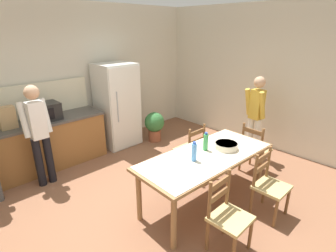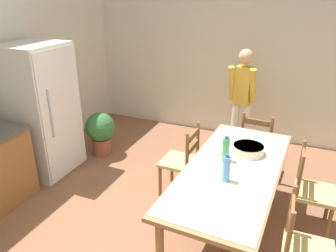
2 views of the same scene
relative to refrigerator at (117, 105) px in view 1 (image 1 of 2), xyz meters
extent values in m
plane|color=brown|center=(-1.00, -2.19, -0.87)|extent=(8.32, 8.32, 0.00)
cube|color=beige|center=(-1.00, 0.47, 0.58)|extent=(6.52, 0.12, 2.90)
cube|color=beige|center=(2.26, -2.19, 0.58)|extent=(0.12, 5.20, 2.90)
cube|color=brown|center=(-1.91, 0.04, -0.44)|extent=(2.82, 0.62, 0.86)
cube|color=#4C4742|center=(-1.91, 0.04, 0.00)|extent=(2.86, 0.66, 0.04)
cube|color=beige|center=(-1.91, 0.35, 0.32)|extent=(2.82, 0.03, 0.60)
cube|color=silver|center=(0.00, 0.01, 0.00)|extent=(0.76, 0.68, 1.75)
cube|color=silver|center=(0.00, -0.34, 0.00)|extent=(0.73, 0.02, 1.68)
cylinder|color=#A5AAB2|center=(-0.23, -0.36, 0.09)|extent=(0.02, 0.02, 0.61)
cube|color=black|center=(-1.47, 0.02, 0.17)|extent=(0.50, 0.38, 0.30)
cube|color=black|center=(-1.52, -0.17, 0.17)|extent=(0.30, 0.01, 0.19)
cube|color=tan|center=(-2.04, 0.01, 0.20)|extent=(0.24, 0.16, 0.36)
cylinder|color=olive|center=(-1.24, -2.93, -0.51)|extent=(0.07, 0.07, 0.73)
cylinder|color=olive|center=(0.60, -3.00, -0.51)|extent=(0.07, 0.07, 0.73)
cylinder|color=olive|center=(-1.22, -2.26, -0.51)|extent=(0.07, 0.07, 0.73)
cylinder|color=olive|center=(0.62, -2.33, -0.51)|extent=(0.07, 0.07, 0.73)
cube|color=olive|center=(-0.31, -2.63, -0.12)|extent=(2.07, 0.94, 0.04)
cube|color=beige|center=(-0.31, -2.63, -0.10)|extent=(1.99, 0.90, 0.01)
cylinder|color=#4C8ED6|center=(-0.57, -2.62, 0.02)|extent=(0.07, 0.07, 0.24)
cylinder|color=#2D51B2|center=(-0.57, -2.62, 0.16)|extent=(0.04, 0.04, 0.03)
cylinder|color=green|center=(-0.20, -2.53, 0.02)|extent=(0.07, 0.07, 0.24)
cylinder|color=#2D51B2|center=(-0.20, -2.53, 0.16)|extent=(0.04, 0.04, 0.03)
cylinder|color=beige|center=(0.04, -2.71, -0.05)|extent=(0.32, 0.32, 0.09)
cylinder|color=beige|center=(0.04, -2.71, -0.02)|extent=(0.31, 0.31, 0.02)
cylinder|color=brown|center=(1.20, -2.87, -0.67)|extent=(0.04, 0.04, 0.41)
cylinder|color=brown|center=(1.22, -2.51, -0.67)|extent=(0.04, 0.04, 0.41)
cylinder|color=brown|center=(0.86, -2.85, -0.67)|extent=(0.04, 0.04, 0.41)
cylinder|color=brown|center=(0.88, -2.49, -0.67)|extent=(0.04, 0.04, 0.41)
cube|color=tan|center=(1.04, -2.68, -0.44)|extent=(0.42, 0.44, 0.04)
cylinder|color=brown|center=(0.86, -2.85, -0.19)|extent=(0.04, 0.04, 0.46)
cylinder|color=brown|center=(0.88, -2.49, -0.19)|extent=(0.04, 0.04, 0.46)
cube|color=brown|center=(0.87, -2.67, -0.07)|extent=(0.04, 0.36, 0.07)
cube|color=brown|center=(0.87, -2.67, -0.22)|extent=(0.04, 0.36, 0.07)
cylinder|color=brown|center=(-0.97, -3.55, -0.67)|extent=(0.04, 0.04, 0.41)
cylinder|color=brown|center=(-0.61, -3.54, -0.67)|extent=(0.04, 0.04, 0.41)
cylinder|color=brown|center=(-0.98, -3.21, -0.67)|extent=(0.04, 0.04, 0.41)
cylinder|color=brown|center=(-0.62, -3.20, -0.67)|extent=(0.04, 0.04, 0.41)
cube|color=tan|center=(-0.80, -3.37, -0.44)|extent=(0.43, 0.41, 0.04)
cylinder|color=brown|center=(-0.98, -3.21, -0.19)|extent=(0.04, 0.04, 0.46)
cylinder|color=brown|center=(-0.62, -3.20, -0.19)|extent=(0.04, 0.04, 0.46)
cube|color=brown|center=(-0.80, -3.20, -0.07)|extent=(0.36, 0.03, 0.07)
cube|color=brown|center=(-0.80, -3.20, -0.22)|extent=(0.36, 0.03, 0.07)
cylinder|color=brown|center=(0.36, -1.72, -0.67)|extent=(0.04, 0.04, 0.41)
cylinder|color=brown|center=(0.00, -1.71, -0.67)|extent=(0.04, 0.04, 0.41)
cylinder|color=brown|center=(0.35, -2.06, -0.67)|extent=(0.04, 0.04, 0.41)
cylinder|color=brown|center=(-0.01, -2.05, -0.67)|extent=(0.04, 0.04, 0.41)
cube|color=tan|center=(0.18, -1.89, -0.44)|extent=(0.43, 0.41, 0.04)
cylinder|color=brown|center=(0.35, -2.06, -0.19)|extent=(0.04, 0.04, 0.46)
cylinder|color=brown|center=(-0.01, -2.05, -0.19)|extent=(0.04, 0.04, 0.46)
cube|color=brown|center=(0.17, -2.05, -0.07)|extent=(0.36, 0.03, 0.07)
cube|color=brown|center=(0.17, -2.05, -0.22)|extent=(0.36, 0.03, 0.07)
cylinder|color=brown|center=(-0.06, -3.58, -0.67)|extent=(0.04, 0.04, 0.41)
cylinder|color=brown|center=(0.30, -3.58, -0.67)|extent=(0.04, 0.04, 0.41)
cylinder|color=brown|center=(-0.06, -3.24, -0.67)|extent=(0.04, 0.04, 0.41)
cylinder|color=brown|center=(0.30, -3.24, -0.67)|extent=(0.04, 0.04, 0.41)
cube|color=tan|center=(0.12, -3.41, -0.44)|extent=(0.42, 0.40, 0.04)
cylinder|color=brown|center=(-0.06, -3.24, -0.19)|extent=(0.04, 0.04, 0.46)
cylinder|color=brown|center=(0.30, -3.24, -0.19)|extent=(0.04, 0.04, 0.46)
cube|color=brown|center=(0.12, -3.24, -0.07)|extent=(0.36, 0.02, 0.07)
cube|color=brown|center=(0.12, -3.24, -0.22)|extent=(0.36, 0.02, 0.07)
cylinder|color=black|center=(-1.85, -0.51, -0.47)|extent=(0.12, 0.12, 0.81)
cylinder|color=black|center=(-1.69, -0.51, -0.47)|extent=(0.12, 0.12, 0.81)
cube|color=white|center=(-1.77, -0.51, 0.23)|extent=(0.23, 0.19, 0.58)
sphere|color=tan|center=(-1.77, -0.51, 0.66)|extent=(0.22, 0.22, 0.22)
cylinder|color=white|center=(-1.93, -0.44, 0.25)|extent=(0.09, 0.22, 0.55)
cylinder|color=white|center=(-1.61, -0.44, 0.25)|extent=(0.09, 0.22, 0.55)
cylinder|color=silver|center=(1.55, -2.42, -0.48)|extent=(0.12, 0.12, 0.79)
cylinder|color=silver|center=(1.57, -2.26, -0.48)|extent=(0.12, 0.12, 0.79)
cube|color=gold|center=(1.56, -2.34, 0.19)|extent=(0.21, 0.24, 0.56)
sphere|color=tan|center=(1.56, -2.34, 0.61)|extent=(0.21, 0.21, 0.21)
cylinder|color=gold|center=(1.47, -2.48, 0.22)|extent=(0.22, 0.12, 0.53)
cylinder|color=gold|center=(1.52, -2.17, 0.22)|extent=(0.22, 0.12, 0.53)
cylinder|color=brown|center=(0.66, -0.43, -0.74)|extent=(0.28, 0.28, 0.26)
sphere|color=#337038|center=(0.66, -0.43, -0.43)|extent=(0.44, 0.44, 0.44)
camera|label=1|loc=(-2.93, -4.59, 1.54)|focal=28.00mm
camera|label=2|loc=(-3.08, -3.13, 1.51)|focal=35.00mm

